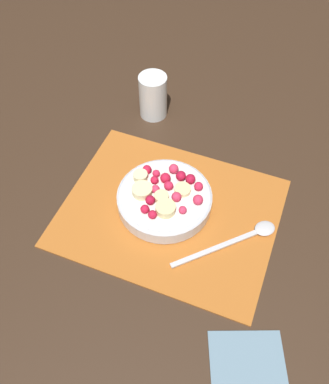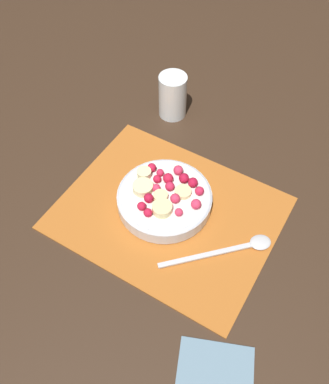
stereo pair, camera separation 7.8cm
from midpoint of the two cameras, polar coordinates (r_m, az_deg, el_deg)
The scene contains 5 objects.
ground_plane at distance 0.80m, azimuth 3.27°, elevation -3.05°, with size 3.00×3.00×0.00m, color #382619.
placemat at distance 0.80m, azimuth 3.28°, elevation -2.93°, with size 0.39×0.31×0.01m.
fruit_bowl at distance 0.79m, azimuth 2.81°, elevation -0.92°, with size 0.18×0.18×0.05m.
spoon at distance 0.77m, azimuth 12.80°, elevation -7.41°, with size 0.16×0.16×0.01m.
drinking_glass at distance 0.95m, azimuth 3.49°, elevation 12.55°, with size 0.06×0.06×0.10m.
Camera 2 is at (0.23, -0.39, 0.66)m, focal length 40.00 mm.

